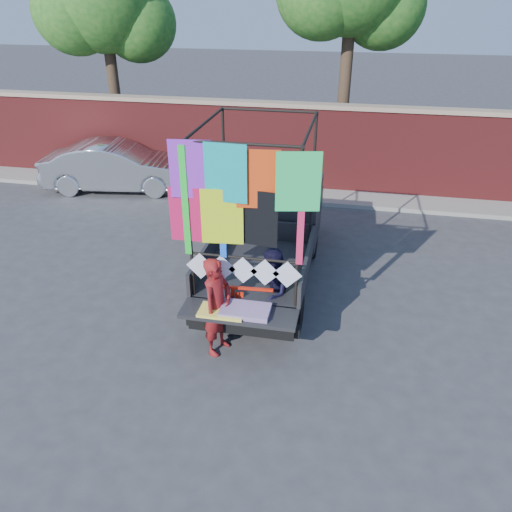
% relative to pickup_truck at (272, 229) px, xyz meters
% --- Properties ---
extents(ground, '(90.00, 90.00, 0.00)m').
position_rel_pickup_truck_xyz_m(ground, '(0.14, -2.01, -0.90)').
color(ground, '#38383A').
rests_on(ground, ground).
extents(brick_wall, '(30.00, 0.45, 2.61)m').
position_rel_pickup_truck_xyz_m(brick_wall, '(0.14, 4.99, 0.42)').
color(brick_wall, maroon).
rests_on(brick_wall, ground).
extents(curb, '(30.00, 1.20, 0.12)m').
position_rel_pickup_truck_xyz_m(curb, '(0.14, 4.29, -0.84)').
color(curb, gray).
rests_on(curb, ground).
extents(tree_left, '(4.20, 3.30, 7.05)m').
position_rel_pickup_truck_xyz_m(tree_left, '(-6.34, 6.11, 4.21)').
color(tree_left, '#38281C').
rests_on(tree_left, ground).
extents(pickup_truck, '(2.27, 5.69, 3.58)m').
position_rel_pickup_truck_xyz_m(pickup_truck, '(0.00, 0.00, 0.00)').
color(pickup_truck, black).
rests_on(pickup_truck, ground).
extents(sedan, '(4.61, 2.19, 1.46)m').
position_rel_pickup_truck_xyz_m(sedan, '(-5.43, 3.86, -0.17)').
color(sedan, silver).
rests_on(sedan, ground).
extents(woman, '(0.61, 0.75, 1.77)m').
position_rel_pickup_truck_xyz_m(woman, '(-0.38, -3.08, -0.02)').
color(woman, maroon).
rests_on(woman, ground).
extents(man, '(0.67, 0.84, 1.64)m').
position_rel_pickup_truck_xyz_m(man, '(0.41, -2.36, -0.08)').
color(man, black).
rests_on(man, ground).
extents(streamer_bundle, '(0.95, 0.11, 0.66)m').
position_rel_pickup_truck_xyz_m(streamer_bundle, '(-0.09, -2.73, -0.03)').
color(streamer_bundle, red).
rests_on(streamer_bundle, ground).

